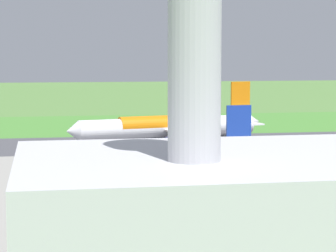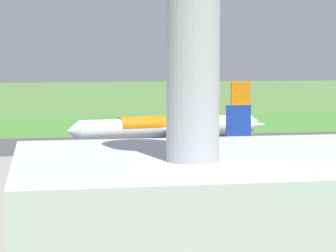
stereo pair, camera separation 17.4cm
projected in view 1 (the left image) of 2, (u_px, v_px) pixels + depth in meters
ground_plane at (213, 142)px, 184.95m from camera, size 800.00×800.00×0.00m
runway_asphalt at (213, 142)px, 184.95m from camera, size 600.00×34.58×0.06m
apron_concrete at (275, 173)px, 136.46m from camera, size 440.00×110.00×0.05m
grass_verge_foreground at (180, 125)px, 228.79m from camera, size 600.00×80.00×0.04m
airliner_main at (169, 127)px, 182.45m from camera, size 53.83×44.33×15.88m
airliner_parked_mid at (325, 154)px, 136.40m from camera, size 47.00×38.52×13.72m
no_stopping_sign at (124, 121)px, 226.94m from camera, size 0.60×0.10×2.39m
traffic_cone_orange at (116, 125)px, 225.50m from camera, size 0.40×0.40×0.55m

